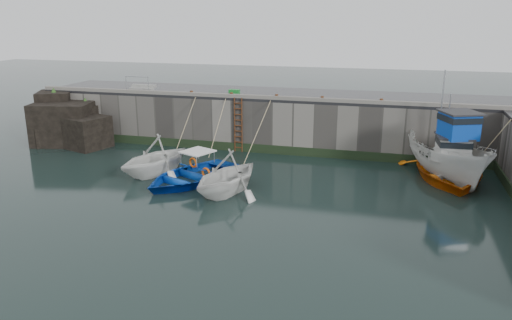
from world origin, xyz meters
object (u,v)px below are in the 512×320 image
(bollard_c, at_px, (277,97))
(bollard_d, at_px, (322,99))
(boat_near_white, at_px, (156,173))
(fish_crate, at_px, (234,92))
(boat_near_blue, at_px, (191,181))
(boat_far_white, at_px, (449,158))
(ladder, at_px, (238,125))
(boat_near_blacktrim, at_px, (227,192))
(boat_far_orange, at_px, (448,169))
(bollard_a, at_px, (191,93))
(bollard_e, at_px, (381,101))
(bollard_b, at_px, (231,95))

(bollard_c, bearing_deg, bollard_d, 0.00)
(boat_near_white, relative_size, fish_crate, 7.02)
(boat_near_blue, xyz_separation_m, fish_crate, (-0.10, 7.38, 3.30))
(boat_far_white, bearing_deg, ladder, 146.77)
(bollard_c, bearing_deg, boat_near_blacktrim, -94.79)
(boat_near_blue, bearing_deg, boat_far_orange, 41.63)
(boat_far_white, distance_m, bollard_a, 14.82)
(ladder, relative_size, boat_near_blacktrim, 0.74)
(boat_far_orange, distance_m, fish_crate, 12.99)
(boat_near_blue, height_order, bollard_e, bollard_e)
(fish_crate, bearing_deg, bollard_e, -7.70)
(boat_near_blacktrim, height_order, fish_crate, fish_crate)
(ladder, distance_m, boat_near_white, 6.09)
(ladder, distance_m, boat_near_blacktrim, 7.24)
(ladder, xyz_separation_m, bollard_c, (2.20, 0.34, 1.71))
(bollard_b, relative_size, bollard_c, 1.00)
(boat_far_orange, distance_m, bollard_d, 7.62)
(boat_far_orange, relative_size, fish_crate, 11.15)
(fish_crate, bearing_deg, bollard_d, -12.10)
(bollard_b, height_order, bollard_c, same)
(bollard_e, bearing_deg, bollard_a, 180.00)
(boat_near_white, relative_size, bollard_e, 15.56)
(boat_near_white, xyz_separation_m, bollard_a, (-0.20, 5.51, 3.30))
(bollard_b, relative_size, bollard_d, 1.00)
(ladder, distance_m, boat_near_blue, 6.10)
(boat_near_white, bearing_deg, ladder, 82.21)
(boat_near_blue, bearing_deg, boat_near_blacktrim, -1.27)
(boat_far_orange, xyz_separation_m, bollard_a, (-14.48, 2.26, 2.87))
(boat_far_orange, bearing_deg, fish_crate, 159.12)
(boat_near_blacktrim, relative_size, bollard_a, 15.41)
(bollard_a, bearing_deg, bollard_c, 0.00)
(bollard_c, distance_m, bollard_e, 5.80)
(ladder, xyz_separation_m, boat_far_white, (11.44, -2.13, -0.52))
(boat_near_blue, distance_m, bollard_a, 7.42)
(boat_near_blacktrim, height_order, boat_far_white, boat_far_white)
(fish_crate, bearing_deg, bollard_c, -22.16)
(boat_near_blacktrim, distance_m, bollard_b, 8.21)
(boat_near_blue, relative_size, bollard_a, 19.21)
(bollard_a, relative_size, bollard_c, 1.00)
(bollard_d, bearing_deg, bollard_b, 180.00)
(boat_far_orange, relative_size, bollard_e, 24.73)
(bollard_a, xyz_separation_m, bollard_e, (11.00, 0.00, 0.00))
(ladder, height_order, boat_far_orange, boat_far_orange)
(bollard_d, xyz_separation_m, bollard_e, (3.20, 0.00, 0.00))
(bollard_d, bearing_deg, boat_near_white, -144.09)
(boat_near_white, height_order, boat_near_blue, boat_near_white)
(boat_near_blue, relative_size, boat_far_white, 0.77)
(ladder, xyz_separation_m, boat_near_blacktrim, (1.60, -6.88, -1.59))
(boat_near_white, bearing_deg, bollard_a, 112.72)
(ladder, distance_m, bollard_c, 2.81)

